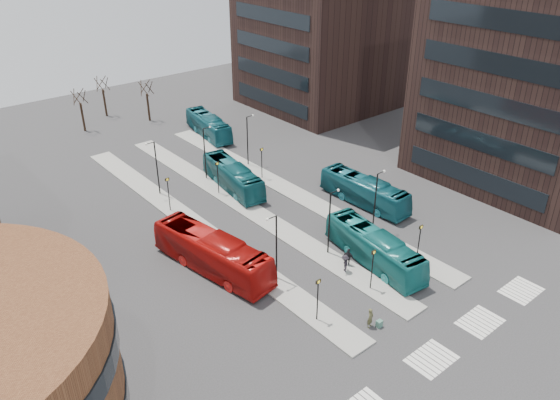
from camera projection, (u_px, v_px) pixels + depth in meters
ground at (491, 386)px, 35.64m from camera, size 160.00×160.00×0.00m
island_left at (194, 225)px, 53.67m from camera, size 2.50×45.00×0.15m
island_mid at (244, 206)px, 57.05m from camera, size 2.50×45.00×0.15m
island_right at (287, 189)px, 60.43m from camera, size 2.50×45.00×0.15m
suitcase at (379, 324)px, 40.57m from camera, size 0.45×0.36×0.56m
red_bus at (212, 253)px, 46.33m from camera, size 4.86×12.62×3.43m
teal_bus_a at (374, 248)px, 47.37m from camera, size 4.05×11.18×3.04m
teal_bus_b at (233, 176)px, 60.08m from camera, size 3.97×10.82×2.95m
teal_bus_c at (364, 191)px, 56.95m from camera, size 2.74×10.70×2.96m
teal_bus_d at (208, 125)px, 74.20m from camera, size 4.15×10.71×2.91m
traveller at (370, 318)px, 40.30m from camera, size 0.68×0.54×1.65m
commuter_a at (246, 281)px, 44.41m from camera, size 0.83×0.70×1.51m
commuter_b at (348, 258)px, 47.19m from camera, size 0.77×1.11×1.75m
commuter_c at (345, 264)px, 46.31m from camera, size 1.26×1.27×1.76m
crosswalk_stripes at (455, 341)px, 39.33m from camera, size 22.35×2.40×0.01m
tower_near at (547, 43)px, 57.42m from camera, size 20.12×20.00×30.00m
tower_far at (323, 5)px, 80.45m from camera, size 20.12×20.00×30.00m
sign_poles at (284, 213)px, 50.98m from camera, size 12.45×22.12×3.65m
lamp_posts at (259, 181)px, 54.40m from camera, size 14.04×20.24×6.12m
bare_trees at (112, 104)px, 78.30m from camera, size 10.97×8.14×5.90m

